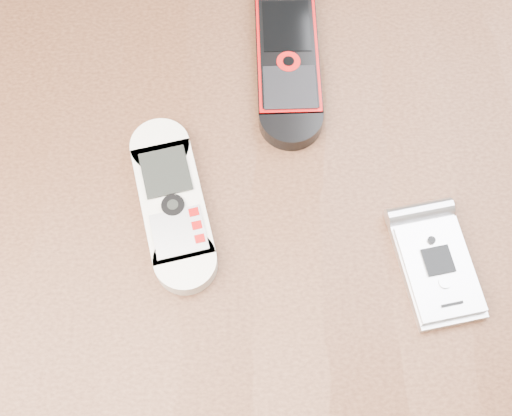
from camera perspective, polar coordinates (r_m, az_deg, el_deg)
The scene contains 5 objects.
ground at distance 1.28m, azimuth -0.23°, elevation -13.54°, with size 4.00×4.00×0.00m, color #472B19.
table at distance 0.66m, azimuth -0.44°, elevation -3.99°, with size 1.20×0.80×0.75m.
nokia_white at distance 0.55m, azimuth -6.69°, elevation 0.40°, with size 0.05×0.15×0.02m, color silver.
nokia_black_red at distance 0.62m, azimuth 2.54°, elevation 11.98°, with size 0.05×0.17×0.02m, color black.
motorola_razr at distance 0.55m, azimuth 14.29°, elevation -4.58°, with size 0.05×0.10×0.02m, color silver.
Camera 1 is at (0.00, -0.22, 1.26)m, focal length 50.00 mm.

